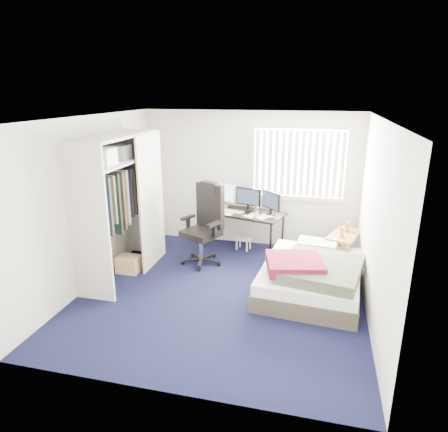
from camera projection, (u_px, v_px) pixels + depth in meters
name	position (u px, v px, depth m)	size (l,w,h in m)	color
ground	(222.00, 292.00, 5.86)	(4.20, 4.20, 0.00)	black
room_shell	(222.00, 193.00, 5.40)	(4.20, 4.20, 4.20)	silver
window_assembly	(299.00, 163.00, 7.06)	(1.72, 0.09, 1.32)	white
closet	(120.00, 192.00, 6.08)	(0.64, 1.84, 2.22)	beige
desk	(244.00, 210.00, 7.26)	(1.61, 1.06, 1.19)	black
office_chair	(204.00, 232.00, 6.78)	(0.85, 0.85, 1.38)	black
footstool	(243.00, 240.00, 7.40)	(0.33, 0.28, 0.23)	white
nightstand	(345.00, 237.00, 6.66)	(0.64, 0.90, 0.74)	brown
bed	(311.00, 275.00, 5.81)	(1.55, 1.97, 0.62)	#3D362C
pine_box	(129.00, 264.00, 6.49)	(0.36, 0.27, 0.27)	tan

